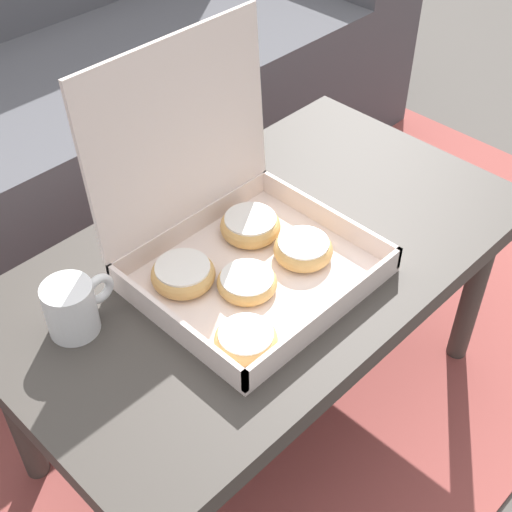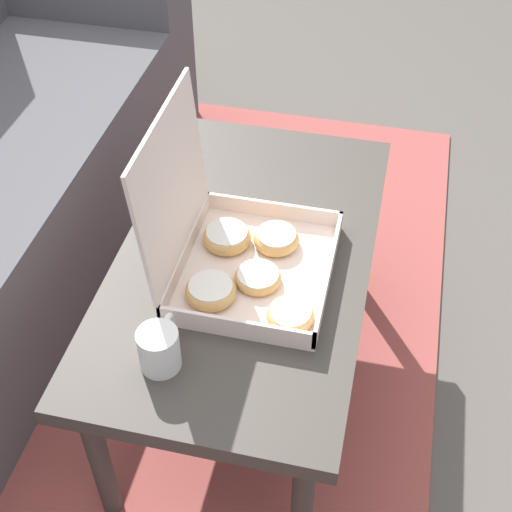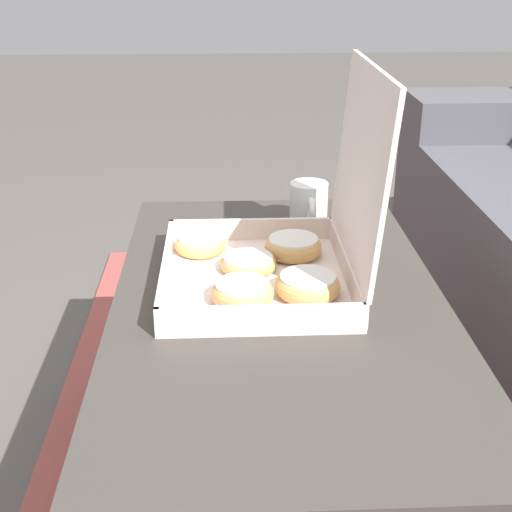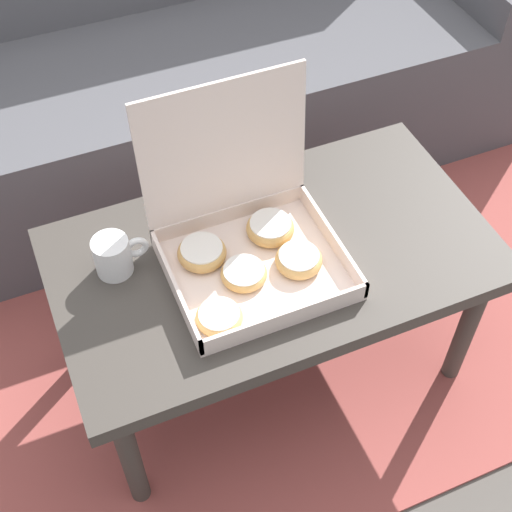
{
  "view_description": "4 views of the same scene",
  "coord_description": "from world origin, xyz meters",
  "px_view_note": "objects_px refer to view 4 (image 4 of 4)",
  "views": [
    {
      "loc": [
        -0.65,
        -0.74,
        1.26
      ],
      "look_at": [
        -0.06,
        -0.15,
        0.5
      ],
      "focal_mm": 50.0,
      "sensor_mm": 36.0,
      "label": 1
    },
    {
      "loc": [
        -1.08,
        -0.39,
        1.52
      ],
      "look_at": [
        -0.06,
        -0.15,
        0.5
      ],
      "focal_mm": 50.0,
      "sensor_mm": 36.0,
      "label": 2
    },
    {
      "loc": [
        1.03,
        -0.2,
        0.98
      ],
      "look_at": [
        -0.06,
        -0.15,
        0.5
      ],
      "focal_mm": 50.0,
      "sensor_mm": 36.0,
      "label": 3
    },
    {
      "loc": [
        -0.42,
        -1.02,
        1.61
      ],
      "look_at": [
        -0.06,
        -0.15,
        0.5
      ],
      "focal_mm": 50.0,
      "sensor_mm": 36.0,
      "label": 4
    }
  ],
  "objects_px": {
    "couch": "(155,74)",
    "coffee_mug": "(114,256)",
    "pastry_box": "(246,240)",
    "coffee_table": "(273,266)"
  },
  "relations": [
    {
      "from": "couch",
      "to": "coffee_mug",
      "type": "distance_m",
      "value": 0.89
    },
    {
      "from": "couch",
      "to": "pastry_box",
      "type": "xyz_separation_m",
      "value": [
        -0.06,
        -0.89,
        0.19
      ]
    },
    {
      "from": "pastry_box",
      "to": "coffee_mug",
      "type": "height_order",
      "value": "pastry_box"
    },
    {
      "from": "coffee_table",
      "to": "pastry_box",
      "type": "xyz_separation_m",
      "value": [
        -0.06,
        0.01,
        0.11
      ]
    },
    {
      "from": "couch",
      "to": "coffee_table",
      "type": "distance_m",
      "value": 0.9
    },
    {
      "from": "coffee_table",
      "to": "coffee_mug",
      "type": "height_order",
      "value": "coffee_mug"
    },
    {
      "from": "pastry_box",
      "to": "coffee_mug",
      "type": "distance_m",
      "value": 0.27
    },
    {
      "from": "coffee_table",
      "to": "coffee_mug",
      "type": "relative_size",
      "value": 8.14
    },
    {
      "from": "pastry_box",
      "to": "coffee_mug",
      "type": "relative_size",
      "value": 3.08
    },
    {
      "from": "pastry_box",
      "to": "couch",
      "type": "bearing_deg",
      "value": 86.01
    }
  ]
}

